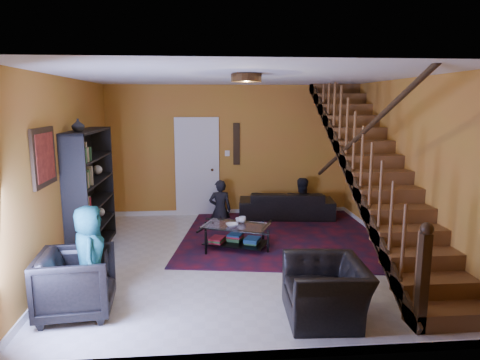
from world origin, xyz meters
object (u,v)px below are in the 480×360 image
(sofa, at_px, (286,205))
(armchair_left, at_px, (76,283))
(bookshelf, at_px, (91,193))
(armchair_right, at_px, (326,290))
(coffee_table, at_px, (236,235))

(sofa, distance_m, armchair_left, 5.11)
(bookshelf, distance_m, armchair_right, 4.16)
(armchair_right, bearing_deg, coffee_table, -157.98)
(sofa, height_order, coffee_table, sofa)
(bookshelf, bearing_deg, sofa, 25.38)
(bookshelf, distance_m, armchair_left, 2.36)
(bookshelf, height_order, armchair_left, bookshelf)
(bookshelf, distance_m, sofa, 4.02)
(sofa, distance_m, armchair_right, 4.29)
(bookshelf, relative_size, armchair_right, 2.01)
(armchair_left, bearing_deg, sofa, -44.47)
(bookshelf, xyz_separation_m, sofa, (3.58, 1.70, -0.67))
(sofa, height_order, armchair_left, armchair_left)
(coffee_table, bearing_deg, sofa, 56.69)
(armchair_left, height_order, armchair_right, armchair_left)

